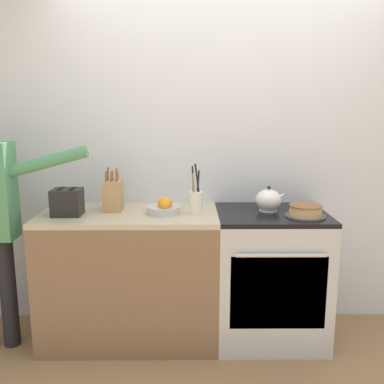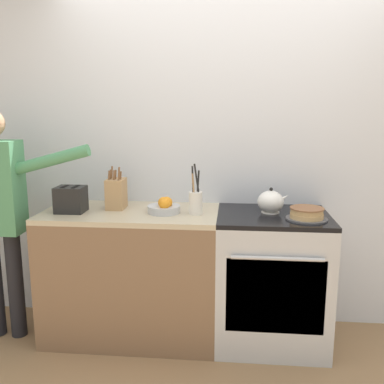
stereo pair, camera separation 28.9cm
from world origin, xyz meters
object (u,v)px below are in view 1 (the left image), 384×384
Objects in this scene: fruit_bowl at (164,208)px; layer_cake at (306,211)px; knife_block at (113,195)px; stove_range at (270,276)px; utensil_crock at (196,201)px; toaster at (67,202)px; tea_kettle at (269,200)px.

layer_cake is at bearing -5.06° from fruit_bowl.
layer_cake is 0.95m from fruit_bowl.
stove_range is at bearing -3.64° from knife_block.
utensil_crock is 1.67× the size of toaster.
stove_range is 3.49× the size of layer_cake.
toaster reaches higher than fruit_bowl.
fruit_bowl reaches higher than layer_cake.
utensil_crock reaches higher than fruit_bowl.
fruit_bowl is at bearing 174.94° from layer_cake.
knife_block is 0.87× the size of utensil_crock.
layer_cake is at bearing -29.65° from stove_range.
stove_range is 0.55m from layer_cake.
fruit_bowl is 1.07× the size of toaster.
knife_block is at bearing 176.36° from stove_range.
knife_block is 0.38m from fruit_bowl.
knife_block is 1.36× the size of fruit_bowl.
stove_range is at bearing 4.45° from utensil_crock.
toaster is at bearing -176.96° from fruit_bowl.
toaster reaches higher than layer_cake.
knife_block is at bearing 171.96° from layer_cake.
layer_cake is 1.27× the size of toaster.
knife_block reaches higher than fruit_bowl.
toaster is (-1.38, -0.12, 0.01)m from tea_kettle.
layer_cake is 1.19× the size of fruit_bowl.
knife_block is (-1.31, 0.18, 0.07)m from layer_cake.
stove_range is 4.24× the size of tea_kettle.
fruit_bowl is at bearing -177.66° from stove_range.
stove_range is 4.43× the size of toaster.
fruit_bowl is (-0.73, -0.08, -0.03)m from tea_kettle.
fruit_bowl is (-0.95, 0.08, 0.01)m from layer_cake.
utensil_crock is at bearing -10.90° from knife_block.
utensil_crock is 1.55× the size of fruit_bowl.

